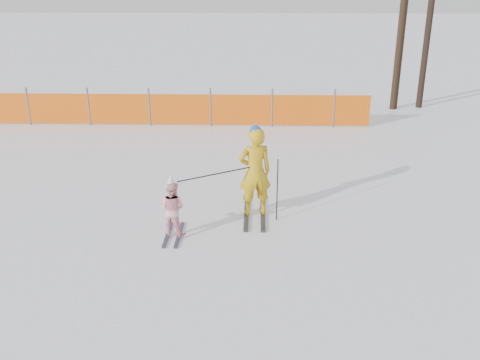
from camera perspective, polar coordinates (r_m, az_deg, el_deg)
ground at (r=10.23m, az=-0.08°, el=-6.25°), size 120.00×120.00×0.00m
adult at (r=10.80m, az=1.61°, el=0.89°), size 0.76×1.60×1.94m
child at (r=10.17m, az=-7.25°, el=-2.99°), size 0.62×1.06×1.26m
ski_poles at (r=10.50m, az=0.39°, el=-0.16°), size 1.92×0.85×1.31m
safety_fence at (r=18.19m, az=-14.20°, el=7.38°), size 17.20×0.06×1.25m
tree_trunks at (r=20.49m, az=17.68°, el=15.71°), size 1.27×0.52×6.47m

